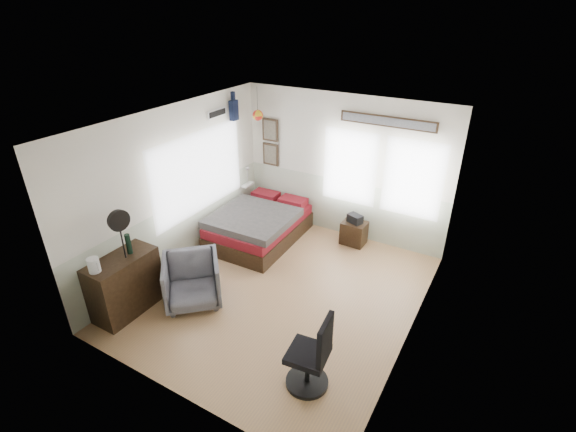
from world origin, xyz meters
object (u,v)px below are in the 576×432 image
at_px(dresser, 125,285).
at_px(task_chair, 312,359).
at_px(armchair, 192,281).
at_px(nightstand, 354,233).
at_px(bed, 259,225).

relative_size(dresser, task_chair, 0.97).
xyz_separation_m(dresser, armchair, (0.70, 0.63, -0.07)).
relative_size(dresser, nightstand, 2.27).
distance_m(bed, armchair, 2.06).
bearing_deg(dresser, nightstand, 57.95).
xyz_separation_m(bed, armchair, (0.17, -2.05, 0.08)).
xyz_separation_m(dresser, task_chair, (2.97, 0.13, -0.03)).
relative_size(bed, task_chair, 1.90).
xyz_separation_m(bed, nightstand, (1.62, 0.77, -0.08)).
bearing_deg(armchair, dresser, 179.08).
distance_m(dresser, armchair, 0.95).
height_order(bed, task_chair, task_chair).
distance_m(nightstand, task_chair, 3.43).
xyz_separation_m(bed, task_chair, (2.44, -2.55, 0.12)).
xyz_separation_m(bed, dresser, (-0.54, -2.68, 0.15)).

